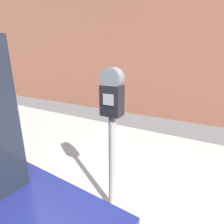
# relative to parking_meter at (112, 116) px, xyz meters

# --- Properties ---
(sidewalk) EXTENTS (24.00, 2.80, 0.15)m
(sidewalk) POSITION_rel_parking_meter_xyz_m (-0.14, 0.93, -1.15)
(sidewalk) COLOR #ADAAA3
(sidewalk) RESTS_ON ground_plane
(building_facade) EXTENTS (24.00, 0.30, 4.58)m
(building_facade) POSITION_rel_parking_meter_xyz_m (-0.14, 4.02, 1.06)
(building_facade) COLOR #935642
(building_facade) RESTS_ON ground_plane
(parking_meter) EXTENTS (0.20, 0.14, 1.53)m
(parking_meter) POSITION_rel_parking_meter_xyz_m (0.00, 0.00, 0.00)
(parking_meter) COLOR gray
(parking_meter) RESTS_ON sidewalk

